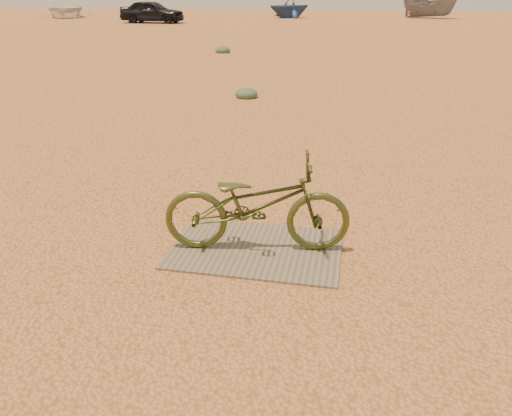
% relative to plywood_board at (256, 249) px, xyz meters
% --- Properties ---
extents(ground, '(120.00, 120.00, 0.00)m').
position_rel_plywood_board_xyz_m(ground, '(0.42, -0.33, -0.01)').
color(ground, '#E08751').
rests_on(ground, ground).
extents(plywood_board, '(1.65, 1.12, 0.02)m').
position_rel_plywood_board_xyz_m(plywood_board, '(0.00, 0.00, 0.00)').
color(plywood_board, '#79694E').
rests_on(plywood_board, ground).
extents(bicycle, '(1.84, 0.90, 0.93)m').
position_rel_plywood_board_xyz_m(bicycle, '(0.01, 0.00, 0.47)').
color(bicycle, '#414B1E').
rests_on(bicycle, plywood_board).
extents(car, '(4.54, 1.83, 1.54)m').
position_rel_plywood_board_xyz_m(car, '(-14.13, 32.08, 0.76)').
color(car, black).
rests_on(car, ground).
extents(boat_near_left, '(6.43, 7.17, 1.22)m').
position_rel_plywood_board_xyz_m(boat_near_left, '(-24.26, 37.46, 0.60)').
color(boat_near_left, silver).
rests_on(boat_near_left, ground).
extents(boat_far_left, '(4.90, 4.84, 1.95)m').
position_rel_plywood_board_xyz_m(boat_far_left, '(-5.33, 40.53, 0.97)').
color(boat_far_left, navy).
rests_on(boat_far_left, ground).
extents(boat_mid_right, '(4.92, 3.63, 1.79)m').
position_rel_plywood_board_xyz_m(boat_mid_right, '(6.16, 42.50, 0.89)').
color(boat_mid_right, slate).
rests_on(boat_mid_right, ground).
extents(kale_a, '(0.53, 0.53, 0.29)m').
position_rel_plywood_board_xyz_m(kale_a, '(-1.69, 7.23, -0.01)').
color(kale_a, '#506845').
rests_on(kale_a, ground).
extents(kale_c, '(0.59, 0.59, 0.33)m').
position_rel_plywood_board_xyz_m(kale_c, '(-4.51, 15.63, -0.01)').
color(kale_c, '#506845').
rests_on(kale_c, ground).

